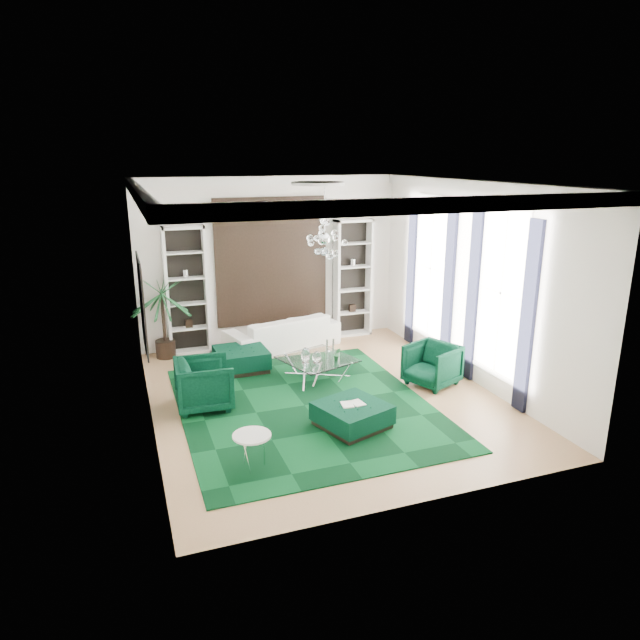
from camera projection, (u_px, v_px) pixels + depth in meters
name	position (u px, v px, depth m)	size (l,w,h in m)	color
floor	(324.00, 397.00, 10.37)	(6.00, 7.00, 0.02)	tan
ceiling	(324.00, 182.00, 9.30)	(6.00, 7.00, 0.02)	white
wall_back	(271.00, 261.00, 13.01)	(6.00, 0.02, 3.80)	white
wall_front	(427.00, 362.00, 6.66)	(6.00, 0.02, 3.80)	white
wall_left	(142.00, 311.00, 8.86)	(0.02, 7.00, 3.80)	white
wall_right	(472.00, 283.00, 10.81)	(0.02, 7.00, 3.80)	white
crown_molding	(324.00, 189.00, 9.34)	(6.00, 7.00, 0.18)	white
ceiling_medallion	(318.00, 183.00, 9.59)	(0.90, 0.90, 0.05)	white
tapestry	(272.00, 262.00, 12.96)	(2.50, 0.06, 2.80)	black
shelving_left	(187.00, 291.00, 12.33)	(0.90, 0.38, 2.80)	white
shelving_right	(353.00, 278.00, 13.60)	(0.90, 0.38, 2.80)	white
painting	(143.00, 305.00, 9.43)	(0.04, 1.30, 1.60)	black
window_near	(501.00, 293.00, 9.99)	(0.03, 1.10, 2.90)	white
curtain_near_a	(528.00, 319.00, 9.35)	(0.07, 0.30, 3.25)	black
curtain_near_b	(473.00, 297.00, 10.76)	(0.07, 0.30, 3.25)	black
window_far	(431.00, 269.00, 12.16)	(0.03, 1.10, 2.90)	white
curtain_far_a	(449.00, 288.00, 11.52)	(0.07, 0.30, 3.25)	black
curtain_far_b	(411.00, 273.00, 12.93)	(0.07, 0.30, 3.25)	black
rug	(305.00, 406.00, 9.97)	(4.20, 5.00, 0.02)	black
sofa	(283.00, 332.00, 12.89)	(2.55, 1.00, 0.75)	white
armchair_left	(204.00, 384.00, 9.82)	(0.93, 0.95, 0.87)	black
armchair_right	(432.00, 365.00, 10.82)	(0.85, 0.88, 0.80)	black
coffee_table	(317.00, 368.00, 11.15)	(1.23, 1.23, 0.42)	white
ottoman_side	(241.00, 359.00, 11.61)	(1.00, 1.00, 0.45)	black
ottoman_front	(352.00, 416.00, 9.16)	(1.00, 1.00, 0.40)	black
book	(352.00, 403.00, 9.10)	(0.38, 0.25, 0.03)	white
side_table	(252.00, 452.00, 7.92)	(0.54, 0.54, 0.52)	white
palm	(162.00, 306.00, 12.08)	(1.44, 1.44, 2.30)	#1A592C
chandelier	(325.00, 239.00, 9.75)	(0.80, 0.80, 0.72)	white
table_plant	(337.00, 354.00, 10.92)	(0.14, 0.12, 0.26)	#1A592C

